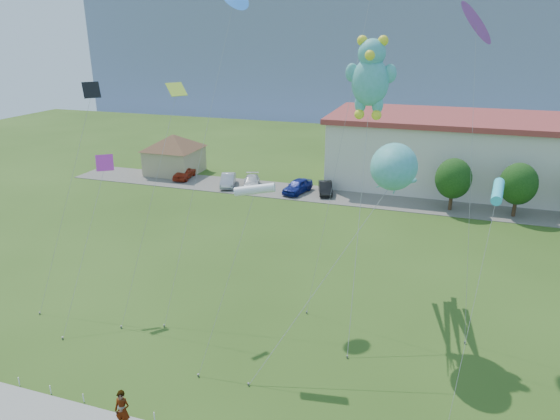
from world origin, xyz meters
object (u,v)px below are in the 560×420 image
object	(u,v)px
pavilion	(174,150)
parked_car_black	(325,188)
parked_car_blue	(298,186)
octopus_kite	(395,174)
pedestrian_left	(122,410)
parked_car_red	(184,172)
parked_car_silver	(228,180)
teddy_bear_kite	(371,76)
parked_car_white	(252,182)

from	to	relation	value
pavilion	parked_car_black	size ratio (longest dim) A/B	2.25
parked_car_blue	octopus_kite	size ratio (longest dim) A/B	0.31
octopus_kite	pedestrian_left	bearing A→B (deg)	-126.18
pedestrian_left	parked_car_red	xyz separation A→B (m)	(-17.56, 38.18, -0.28)
parked_car_silver	parked_car_black	distance (m)	11.66
parked_car_red	parked_car_silver	distance (m)	6.64
parked_car_black	parked_car_blue	bearing A→B (deg)	174.57
pavilion	parked_car_blue	xyz separation A→B (m)	(17.49, -3.31, -2.19)
parked_car_silver	teddy_bear_kite	size ratio (longest dim) A/B	0.26
parked_car_silver	teddy_bear_kite	bearing A→B (deg)	-65.28
pavilion	parked_car_white	size ratio (longest dim) A/B	2.08
parked_car_silver	parked_car_black	size ratio (longest dim) A/B	1.07
teddy_bear_kite	pedestrian_left	bearing A→B (deg)	-116.46
parked_car_silver	parked_car_black	bearing A→B (deg)	-14.44
parked_car_white	parked_car_red	bearing A→B (deg)	155.98
pedestrian_left	parked_car_silver	world-z (taller)	pedestrian_left
parked_car_white	pedestrian_left	bearing A→B (deg)	-96.51
parked_car_white	parked_car_silver	bearing A→B (deg)	171.52
pavilion	octopus_kite	world-z (taller)	octopus_kite
parked_car_red	pavilion	bearing A→B (deg)	132.53
octopus_kite	parked_car_blue	bearing A→B (deg)	118.66
parked_car_black	teddy_bear_kite	bearing A→B (deg)	-87.69
pedestrian_left	teddy_bear_kite	world-z (taller)	teddy_bear_kite
pedestrian_left	parked_car_black	xyz separation A→B (m)	(0.58, 37.52, -0.37)
pedestrian_left	parked_car_black	bearing A→B (deg)	83.88
octopus_kite	parked_car_black	bearing A→B (deg)	111.92
pavilion	parked_car_white	bearing A→B (deg)	-13.69
parked_car_black	teddy_bear_kite	distance (m)	26.70
parked_car_silver	teddy_bear_kite	distance (m)	31.48
parked_car_silver	parked_car_white	bearing A→B (deg)	-7.34
pavilion	teddy_bear_kite	xyz separation A→B (m)	(27.99, -24.14, 11.78)
parked_car_silver	pedestrian_left	bearing A→B (deg)	-91.12
parked_car_silver	parked_car_blue	bearing A→B (deg)	-17.35
pedestrian_left	parked_car_red	distance (m)	42.02
pedestrian_left	octopus_kite	distance (m)	19.05
pavilion	parked_car_red	size ratio (longest dim) A/B	2.05
teddy_bear_kite	octopus_kite	bearing A→B (deg)	-46.70
octopus_kite	parked_car_red	bearing A→B (deg)	138.65
parked_car_white	teddy_bear_kite	size ratio (longest dim) A/B	0.26
parked_car_silver	parked_car_black	world-z (taller)	parked_car_silver
pavilion	parked_car_red	xyz separation A→B (m)	(2.44, -2.03, -2.20)
parked_car_blue	octopus_kite	distance (m)	27.67
parked_car_blue	octopus_kite	bearing A→B (deg)	-46.70
pavilion	octopus_kite	size ratio (longest dim) A/B	0.62
pavilion	parked_car_red	bearing A→B (deg)	-39.86
teddy_bear_kite	parked_car_white	bearing A→B (deg)	127.36
parked_car_white	parked_car_black	distance (m)	8.83
pedestrian_left	parked_car_silver	size ratio (longest dim) A/B	0.46
parked_car_blue	parked_car_black	xyz separation A→B (m)	(3.08, 0.62, -0.10)
parked_car_blue	pedestrian_left	bearing A→B (deg)	-71.49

